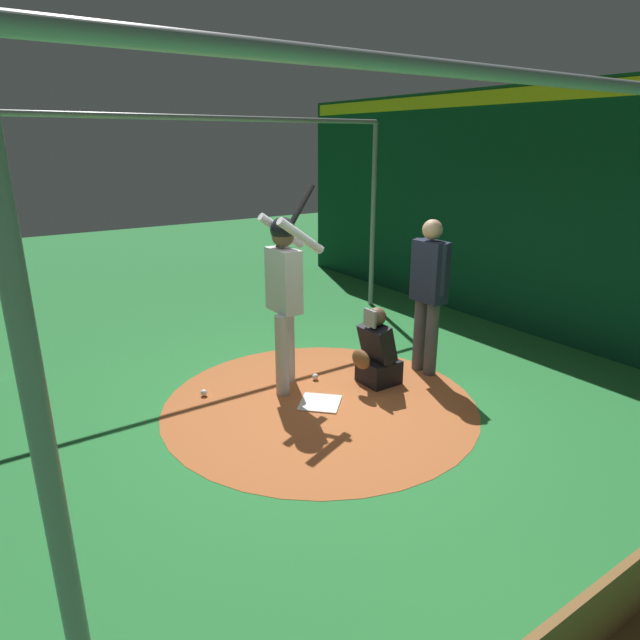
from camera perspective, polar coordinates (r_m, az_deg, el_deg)
ground_plane at (r=5.93m, az=0.00°, el=-8.76°), size 27.32×27.32×0.00m
dirt_circle at (r=5.92m, az=0.00°, el=-8.73°), size 3.35×3.35×0.01m
home_plate at (r=5.92m, az=0.00°, el=-8.65°), size 0.59×0.59×0.01m
batter at (r=5.91m, az=-3.73°, el=3.61°), size 0.68×0.49×2.25m
catcher at (r=6.29m, az=5.95°, el=-3.62°), size 0.58×0.40×0.93m
umpire at (r=6.49m, az=11.31°, el=3.27°), size 0.23×0.49×1.86m
back_wall at (r=8.20m, az=23.53°, el=10.05°), size 0.23×11.32×3.44m
cage_frame at (r=5.31m, az=0.00°, el=12.05°), size 5.78×5.33×3.01m
baseball_0 at (r=6.20m, az=-12.07°, el=-7.46°), size 0.07×0.07×0.07m
baseball_1 at (r=6.46m, az=-0.50°, el=-5.97°), size 0.07×0.07×0.07m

